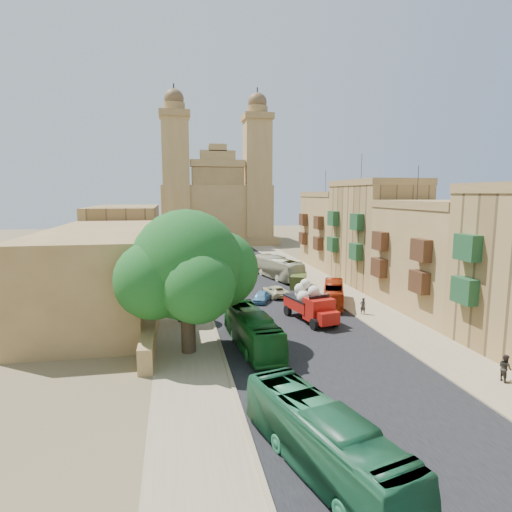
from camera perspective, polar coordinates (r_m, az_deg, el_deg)
name	(u,v)px	position (r m, az deg, el deg)	size (l,w,h in m)	color
ground	(325,363)	(31.91, 9.18, -13.85)	(260.00, 260.00, 0.00)	brown
road_surface	(251,280)	(59.83, -0.73, -3.25)	(14.00, 140.00, 0.01)	black
sidewalk_east	(315,278)	(62.19, 7.93, -2.88)	(5.00, 140.00, 0.01)	#907E5E
sidewalk_west	(182,283)	(58.93, -9.88, -3.55)	(5.00, 140.00, 0.01)	#907E5E
kerb_east	(299,278)	(61.42, 5.72, -2.93)	(0.25, 140.00, 0.12)	#907E5E
kerb_west	(200,282)	(59.01, -7.45, -3.42)	(0.25, 140.00, 0.12)	#907E5E
townhouse_b	(438,256)	(47.23, 23.07, -0.06)	(9.00, 14.00, 14.90)	#9A7845
townhouse_c	(375,232)	(59.13, 15.58, 3.08)	(9.00, 14.00, 17.40)	#A47F4A
townhouse_d	(336,229)	(71.94, 10.58, 3.52)	(9.00, 14.00, 15.90)	#9A7845
west_wall	(156,294)	(49.00, -13.18, -4.99)	(1.00, 40.00, 1.80)	#9A7845
west_building_low	(100,270)	(46.97, -20.12, -1.74)	(10.00, 28.00, 8.40)	olive
west_building_mid	(126,237)	(72.43, -16.95, 2.41)	(10.00, 22.00, 10.00)	#A47F4A
church	(216,204)	(106.84, -5.41, 6.94)	(28.00, 22.50, 36.30)	#9A7845
ficus_tree	(188,269)	(32.20, -9.03, -1.72)	(10.87, 10.00, 10.87)	#3D2D1E
street_tree_a	(179,286)	(40.59, -10.18, -3.91)	(3.38, 3.38, 5.20)	#3D2D1E
street_tree_b	(178,264)	(52.37, -10.38, -1.06)	(3.48, 3.48, 5.35)	#3D2D1E
street_tree_c	(177,256)	(64.33, -10.49, 0.05)	(2.83, 2.83, 4.36)	#3D2D1E
street_tree_d	(176,242)	(76.16, -10.60, 1.83)	(3.49, 3.49, 5.36)	#3D2D1E
red_truck	(311,303)	(40.97, 7.30, -6.28)	(3.92, 6.99, 3.88)	#A3130C
olive_pickup	(298,281)	(55.55, 5.68, -3.32)	(3.18, 4.49, 1.70)	#404D1D
bus_green_south	(323,440)	(20.27, 8.90, -23.03)	(2.46, 10.50, 2.93)	#1D5E3A
bus_green_north	(252,330)	(33.94, -0.52, -9.80)	(2.40, 10.25, 2.85)	#145A1C
bus_red_east	(333,294)	(47.36, 10.29, -4.99)	(2.01, 8.59, 2.39)	#A8280A
bus_cream_east	(278,268)	(60.86, 2.89, -1.58)	(2.59, 11.08, 3.09)	#B8B491
car_blue_a	(261,297)	(47.77, 0.71, -5.45)	(1.46, 3.64, 1.24)	#4D8DB7
car_white_a	(241,273)	(61.95, -2.05, -2.22)	(1.43, 4.11, 1.36)	beige
car_cream	(275,291)	(50.48, 2.60, -4.68)	(2.15, 4.66, 1.29)	beige
car_dkblue	(227,261)	(72.87, -3.93, -0.65)	(1.89, 4.66, 1.35)	#110F45
car_white_b	(265,265)	(68.53, 1.23, -1.17)	(1.67, 4.16, 1.42)	silver
car_blue_b	(211,253)	(84.08, -6.07, 0.43)	(1.14, 3.28, 1.08)	#408DC4
pedestrian_a	(363,306)	(44.37, 14.06, -6.48)	(0.62, 0.41, 1.69)	#262527
pedestrian_b	(505,368)	(32.54, 30.28, -12.78)	(0.87, 0.68, 1.79)	#292521
pedestrian_c	(341,295)	(48.10, 11.25, -5.15)	(1.08, 0.45, 1.84)	#2F2D35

